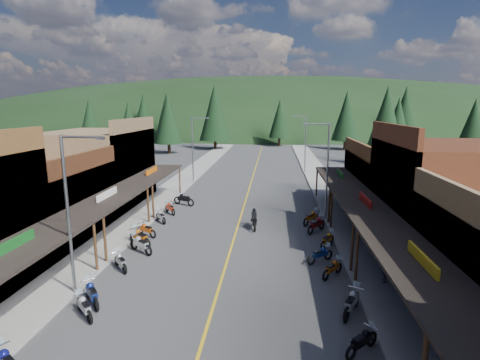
% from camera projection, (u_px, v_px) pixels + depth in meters
% --- Properties ---
extents(ground, '(220.00, 220.00, 0.00)m').
position_uv_depth(ground, '(230.00, 253.00, 24.03)').
color(ground, '#38383A').
rests_on(ground, ground).
extents(centerline, '(0.15, 90.00, 0.01)m').
position_uv_depth(centerline, '(250.00, 187.00, 43.56)').
color(centerline, gold).
rests_on(centerline, ground).
extents(sidewalk_west, '(3.40, 94.00, 0.15)m').
position_uv_depth(sidewalk_west, '(177.00, 185.00, 44.32)').
color(sidewalk_west, gray).
rests_on(sidewalk_west, ground).
extents(sidewalk_east, '(3.40, 94.00, 0.15)m').
position_uv_depth(sidewalk_east, '(325.00, 188.00, 42.78)').
color(sidewalk_east, gray).
rests_on(sidewalk_east, ground).
extents(shop_west_2, '(10.90, 9.00, 6.20)m').
position_uv_depth(shop_west_2, '(39.00, 203.00, 26.41)').
color(shop_west_2, '#3F2111').
rests_on(shop_west_2, ground).
extents(shop_west_3, '(10.90, 10.20, 8.20)m').
position_uv_depth(shop_west_3, '(100.00, 168.00, 35.60)').
color(shop_west_3, brown).
rests_on(shop_west_3, ground).
extents(shop_east_2, '(10.90, 9.00, 8.20)m').
position_uv_depth(shop_east_2, '(447.00, 198.00, 23.78)').
color(shop_east_2, '#562B19').
rests_on(shop_east_2, ground).
extents(shop_east_3, '(10.90, 10.20, 6.20)m').
position_uv_depth(shop_east_3, '(397.00, 183.00, 33.36)').
color(shop_east_3, '#4C2D16').
rests_on(shop_east_3, ground).
extents(streetlight_0, '(2.16, 0.18, 8.00)m').
position_uv_depth(streetlight_0, '(70.00, 209.00, 17.91)').
color(streetlight_0, gray).
rests_on(streetlight_0, ground).
extents(streetlight_1, '(2.16, 0.18, 8.00)m').
position_uv_depth(streetlight_1, '(194.00, 147.00, 45.26)').
color(streetlight_1, gray).
rests_on(streetlight_1, ground).
extents(streetlight_2, '(2.16, 0.18, 8.00)m').
position_uv_depth(streetlight_2, '(326.00, 167.00, 30.36)').
color(streetlight_2, gray).
rests_on(streetlight_2, ground).
extents(streetlight_3, '(2.16, 0.18, 8.00)m').
position_uv_depth(streetlight_3, '(304.00, 141.00, 51.85)').
color(streetlight_3, gray).
rests_on(streetlight_3, ground).
extents(ridge_hill, '(310.00, 140.00, 60.00)m').
position_uv_depth(ridge_hill, '(268.00, 129.00, 155.90)').
color(ridge_hill, black).
rests_on(ridge_hill, ground).
extents(pine_0, '(5.04, 5.04, 11.00)m').
position_uv_depth(pine_0, '(90.00, 118.00, 86.86)').
color(pine_0, black).
rests_on(pine_0, ground).
extents(pine_1, '(5.88, 5.88, 12.50)m').
position_uv_depth(pine_1, '(167.00, 114.00, 93.12)').
color(pine_1, black).
rests_on(pine_1, ground).
extents(pine_2, '(6.72, 6.72, 14.00)m').
position_uv_depth(pine_2, '(215.00, 112.00, 80.01)').
color(pine_2, black).
rests_on(pine_2, ground).
extents(pine_3, '(5.04, 5.04, 11.00)m').
position_uv_depth(pine_3, '(280.00, 118.00, 86.88)').
color(pine_3, black).
rests_on(pine_3, ground).
extents(pine_4, '(5.88, 5.88, 12.50)m').
position_uv_depth(pine_4, '(346.00, 116.00, 79.64)').
color(pine_4, black).
rests_on(pine_4, ground).
extents(pine_5, '(6.72, 6.72, 14.00)m').
position_uv_depth(pine_5, '(405.00, 111.00, 89.80)').
color(pine_5, black).
rests_on(pine_5, ground).
extents(pine_6, '(5.04, 5.04, 11.00)m').
position_uv_depth(pine_6, '(474.00, 119.00, 81.22)').
color(pine_6, black).
rests_on(pine_6, ground).
extents(pine_7, '(5.88, 5.88, 12.50)m').
position_uv_depth(pine_7, '(144.00, 114.00, 99.69)').
color(pine_7, black).
rests_on(pine_7, ground).
extents(pine_8, '(4.48, 4.48, 10.00)m').
position_uv_depth(pine_8, '(129.00, 126.00, 63.88)').
color(pine_8, black).
rests_on(pine_8, ground).
extents(pine_9, '(4.93, 4.93, 10.80)m').
position_uv_depth(pine_9, '(398.00, 123.00, 64.62)').
color(pine_9, black).
rests_on(pine_9, ground).
extents(pine_10, '(5.38, 5.38, 11.60)m').
position_uv_depth(pine_10, '(168.00, 119.00, 73.14)').
color(pine_10, black).
rests_on(pine_10, ground).
extents(pine_11, '(5.82, 5.82, 12.40)m').
position_uv_depth(pine_11, '(386.00, 120.00, 57.98)').
color(pine_11, black).
rests_on(pine_11, ground).
extents(bike_west_4, '(1.80, 1.81, 1.09)m').
position_uv_depth(bike_west_4, '(84.00, 306.00, 16.66)').
color(bike_west_4, '#A7A9AD').
rests_on(bike_west_4, ground).
extents(bike_west_5, '(1.90, 2.09, 1.22)m').
position_uv_depth(bike_west_5, '(92.00, 292.00, 17.75)').
color(bike_west_5, navy).
rests_on(bike_west_5, ground).
extents(bike_west_6, '(1.74, 1.89, 1.10)m').
position_uv_depth(bike_west_6, '(120.00, 261.00, 21.50)').
color(bike_west_6, gray).
rests_on(bike_west_6, ground).
extents(bike_west_7, '(2.25, 1.91, 1.28)m').
position_uv_depth(bike_west_7, '(141.00, 243.00, 23.98)').
color(bike_west_7, '#A2A3A8').
rests_on(bike_west_7, ground).
extents(bike_west_8, '(2.33, 2.06, 1.34)m').
position_uv_depth(bike_west_8, '(140.00, 237.00, 25.16)').
color(bike_west_8, '#B3580C').
rests_on(bike_west_8, ground).
extents(bike_west_9, '(2.00, 1.56, 1.11)m').
position_uv_depth(bike_west_9, '(146.00, 229.00, 27.04)').
color(bike_west_9, '#BB490D').
rests_on(bike_west_9, ground).
extents(bike_west_10, '(1.66, 1.87, 1.08)m').
position_uv_depth(bike_west_10, '(161.00, 216.00, 30.29)').
color(bike_west_10, gray).
rests_on(bike_west_10, ground).
extents(bike_west_11, '(1.72, 1.92, 1.11)m').
position_uv_depth(bike_west_11, '(170.00, 208.00, 32.74)').
color(bike_west_11, red).
rests_on(bike_west_11, ground).
extents(bike_west_12, '(2.40, 1.67, 1.31)m').
position_uv_depth(bike_west_12, '(184.00, 199.00, 35.50)').
color(bike_west_12, black).
rests_on(bike_west_12, ground).
extents(bike_east_4, '(1.82, 1.77, 1.09)m').
position_uv_depth(bike_east_4, '(362.00, 340.00, 14.23)').
color(bike_east_4, black).
rests_on(bike_east_4, ground).
extents(bike_east_5, '(1.64, 2.27, 1.24)m').
position_uv_depth(bike_east_5, '(352.00, 301.00, 16.90)').
color(bike_east_5, '#9A9A9F').
rests_on(bike_east_5, ground).
extents(bike_east_6, '(1.67, 1.84, 1.07)m').
position_uv_depth(bike_east_6, '(333.00, 268.00, 20.64)').
color(bike_east_6, '#9C480B').
rests_on(bike_east_6, ground).
extents(bike_east_7, '(1.96, 1.74, 1.13)m').
position_uv_depth(bike_east_7, '(320.00, 254.00, 22.51)').
color(bike_east_7, navy).
rests_on(bike_east_7, ground).
extents(bike_east_8, '(1.58, 2.03, 1.13)m').
position_uv_depth(bike_east_8, '(327.00, 239.00, 24.96)').
color(bike_east_8, '#A55E0B').
rests_on(bike_east_8, ground).
extents(bike_east_9, '(1.97, 2.30, 1.31)m').
position_uv_depth(bike_east_9, '(316.00, 224.00, 27.93)').
color(bike_east_9, maroon).
rests_on(bike_east_9, ground).
extents(bike_east_10, '(1.86, 2.15, 1.23)m').
position_uv_depth(bike_east_10, '(311.00, 217.00, 29.81)').
color(bike_east_10, '#AC5B0C').
rests_on(bike_east_10, ground).
extents(rider_on_bike, '(0.98, 2.29, 1.69)m').
position_uv_depth(rider_on_bike, '(254.00, 220.00, 28.73)').
color(rider_on_bike, black).
rests_on(rider_on_bike, ground).
extents(pedestrian_east_a, '(0.47, 0.66, 1.72)m').
position_uv_depth(pedestrian_east_a, '(385.00, 266.00, 19.67)').
color(pedestrian_east_a, black).
rests_on(pedestrian_east_a, sidewalk_east).
extents(pedestrian_east_b, '(0.88, 0.73, 1.57)m').
position_uv_depth(pedestrian_east_b, '(330.00, 197.00, 34.92)').
color(pedestrian_east_b, brown).
rests_on(pedestrian_east_b, sidewalk_east).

